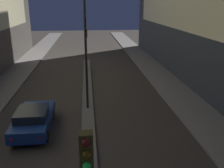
{
  "coord_description": "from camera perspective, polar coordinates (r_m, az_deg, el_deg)",
  "views": [
    {
      "loc": [
        0.09,
        -1.6,
        7.16
      ],
      "look_at": [
        2.11,
        18.52,
        0.5
      ],
      "focal_mm": 40.0,
      "sensor_mm": 36.0,
      "label": 1
    }
  ],
  "objects": [
    {
      "name": "median_strip",
      "position": [
        18.49,
        -5.58,
        -4.43
      ],
      "size": [
        0.79,
        28.96,
        0.13
      ],
      "color": "#56544F",
      "rests_on": "ground"
    },
    {
      "name": "traffic_light_mid",
      "position": [
        27.36,
        -5.94,
        10.0
      ],
      "size": [
        0.32,
        0.42,
        4.29
      ],
      "color": "black",
      "rests_on": "median_strip"
    },
    {
      "name": "street_lamp",
      "position": [
        16.17,
        -6.3,
        16.45
      ],
      "size": [
        0.54,
        0.54,
        9.67
      ],
      "color": "black",
      "rests_on": "median_strip"
    },
    {
      "name": "car_left_lane",
      "position": [
        15.21,
        -17.51,
        -7.63
      ],
      "size": [
        1.95,
        4.35,
        1.44
      ],
      "color": "navy",
      "rests_on": "ground"
    }
  ]
}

